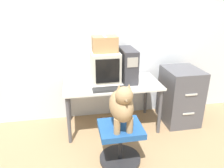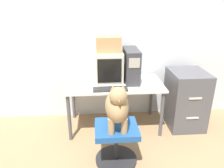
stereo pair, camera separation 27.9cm
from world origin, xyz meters
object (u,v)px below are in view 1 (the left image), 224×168
object	(u,v)px
keyboard	(110,89)
dog	(122,105)
crt_monitor	(105,66)
cardboard_box	(105,44)
filing_cabinet	(180,96)
pc_tower	(128,65)
office_chair	(120,141)

from	to	relation	value
keyboard	dog	xyz separation A→B (m)	(0.03, -0.57, 0.05)
crt_monitor	cardboard_box	size ratio (longest dim) A/B	1.28
filing_cabinet	pc_tower	bearing A→B (deg)	172.97
pc_tower	filing_cabinet	bearing A→B (deg)	-7.03
crt_monitor	keyboard	size ratio (longest dim) A/B	0.96
pc_tower	crt_monitor	bearing A→B (deg)	171.14
crt_monitor	filing_cabinet	distance (m)	1.27
keyboard	cardboard_box	xyz separation A→B (m)	(-0.00, 0.38, 0.53)
crt_monitor	filing_cabinet	xyz separation A→B (m)	(1.16, -0.15, -0.50)
crt_monitor	office_chair	size ratio (longest dim) A/B	0.88
office_chair	dog	bearing A→B (deg)	-90.00
crt_monitor	keyboard	distance (m)	0.43
office_chair	cardboard_box	xyz separation A→B (m)	(-0.03, 0.91, 0.98)
office_chair	dog	distance (m)	0.50
crt_monitor	cardboard_box	bearing A→B (deg)	90.00
dog	filing_cabinet	size ratio (longest dim) A/B	0.65
crt_monitor	pc_tower	xyz separation A→B (m)	(0.33, -0.05, 0.02)
keyboard	filing_cabinet	distance (m)	1.22
crt_monitor	keyboard	bearing A→B (deg)	-89.89
office_chair	dog	size ratio (longest dim) A/B	0.88
filing_cabinet	cardboard_box	distance (m)	1.43
dog	cardboard_box	xyz separation A→B (m)	(-0.03, 0.95, 0.48)
dog	cardboard_box	world-z (taller)	cardboard_box
pc_tower	cardboard_box	world-z (taller)	cardboard_box
office_chair	cardboard_box	distance (m)	1.34
keyboard	office_chair	world-z (taller)	keyboard
cardboard_box	crt_monitor	bearing A→B (deg)	-90.00
office_chair	cardboard_box	size ratio (longest dim) A/B	1.45
dog	office_chair	bearing A→B (deg)	90.00
office_chair	filing_cabinet	world-z (taller)	filing_cabinet
filing_cabinet	cardboard_box	bearing A→B (deg)	172.26
cardboard_box	dog	bearing A→B (deg)	-87.97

